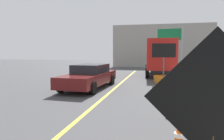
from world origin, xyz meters
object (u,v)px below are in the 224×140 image
Objects in this scene: traffic_cone_curbside at (170,85)px; box_truck at (159,57)px; traffic_cone_far_lane at (171,95)px; traffic_cone_mid_lane at (172,106)px; highway_guide_sign at (175,41)px; roadwork_sign at (214,101)px; traffic_cone_near_sign at (179,138)px; arrow_board_trailer at (163,76)px; pickup_car at (90,76)px.

box_truck is at bearing 93.57° from traffic_cone_curbside.
box_truck is at bearing 91.68° from traffic_cone_far_lane.
highway_guide_sign is at bearing 84.96° from traffic_cone_mid_lane.
roadwork_sign is at bearing -88.76° from box_truck.
traffic_cone_near_sign is (-0.21, 1.55, -1.11)m from roadwork_sign.
arrow_board_trailer is 3.69× the size of traffic_cone_near_sign.
highway_guide_sign is 17.88m from traffic_cone_mid_lane.
arrow_board_trailer is at bearing -98.98° from highway_guide_sign.
arrow_board_trailer is 0.54× the size of highway_guide_sign.
roadwork_sign is 0.47× the size of highway_guide_sign.
traffic_cone_near_sign is at bearing -59.49° from pickup_car.
pickup_car is at bearing -118.36° from box_truck.
traffic_cone_mid_lane is 4.75m from traffic_cone_curbside.
highway_guide_sign is (1.54, 9.72, 2.94)m from arrow_board_trailer.
traffic_cone_mid_lane is (-0.01, -7.83, -0.11)m from arrow_board_trailer.
highway_guide_sign is (1.74, 5.21, 1.68)m from box_truck.
roadwork_sign is 3.71× the size of traffic_cone_curbside.
traffic_cone_near_sign is at bearing -91.06° from traffic_cone_mid_lane.
arrow_board_trailer is at bearing 89.69° from traffic_cone_near_sign.
roadwork_sign is 9.83m from pickup_car.
box_truck reaches higher than traffic_cone_far_lane.
traffic_cone_far_lane is (4.39, -2.70, -0.40)m from pickup_car.
traffic_cone_near_sign is (-0.06, -10.24, -0.12)m from arrow_board_trailer.
roadwork_sign is 0.44× the size of pickup_car.
box_truck is 1.36× the size of highway_guide_sign.
pickup_car is 1.05× the size of highway_guide_sign.
arrow_board_trailer reaches higher than pickup_car.
roadwork_sign reaches higher than traffic_cone_near_sign.
roadwork_sign reaches higher than pickup_car.
arrow_board_trailer is at bearing 35.44° from pickup_car.
traffic_cone_curbside is (0.17, 2.67, 0.01)m from traffic_cone_far_lane.
traffic_cone_mid_lane is at bearing 88.94° from traffic_cone_near_sign.
traffic_cone_mid_lane is at bearing -89.11° from box_truck.
roadwork_sign is 6.15m from traffic_cone_far_lane.
arrow_board_trailer reaches higher than traffic_cone_mid_lane.
traffic_cone_near_sign is at bearing -92.61° from traffic_cone_curbside.
highway_guide_sign is 15.85m from traffic_cone_far_lane.
pickup_car is at bearing 131.89° from traffic_cone_mid_lane.
traffic_cone_mid_lane is 1.19× the size of traffic_cone_curbside.
arrow_board_trailer is at bearing 90.73° from roadwork_sign.
arrow_board_trailer is 4.29× the size of traffic_cone_curbside.
traffic_cone_mid_lane reaches higher than traffic_cone_far_lane.
arrow_board_trailer is 3.10m from traffic_cone_curbside.
highway_guide_sign reaches higher than traffic_cone_far_lane.
traffic_cone_curbside is at bearing 86.29° from traffic_cone_far_lane.
highway_guide_sign is at bearing 71.52° from box_truck.
pickup_car reaches higher than traffic_cone_far_lane.
highway_guide_sign is at bearing 84.35° from traffic_cone_curbside.
arrow_board_trailer is 5.27m from pickup_car.
traffic_cone_curbside is (0.47, -7.60, -1.43)m from box_truck.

